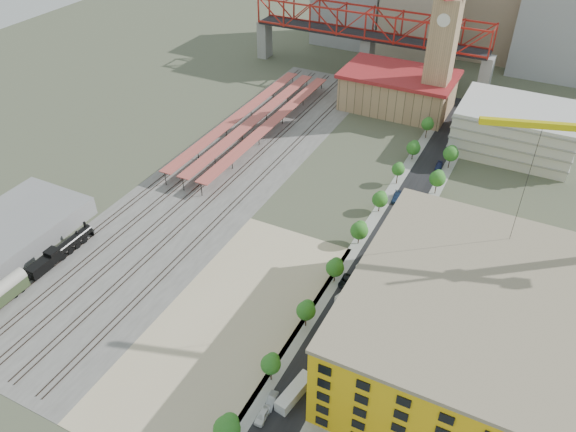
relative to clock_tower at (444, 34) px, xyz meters
The scene contains 31 objects.
ground 85.36m from the clock_tower, 95.71° to the right, with size 400.00×400.00×0.00m, color #474C38.
ballast_strip 81.63m from the clock_tower, 125.15° to the right, with size 36.00×165.00×0.06m, color #605E59.
dirt_lot 115.74m from the clock_tower, 96.14° to the right, with size 28.00×67.00×0.06m, color tan.
street_asphalt 71.48m from the clock_tower, 82.98° to the right, with size 12.00×170.00×0.06m, color black.
sidewalk_west 71.08m from the clock_tower, 87.80° to the right, with size 3.00×170.00×0.04m, color gray.
sidewalk_east 72.31m from the clock_tower, 78.27° to the right, with size 3.00×170.00×0.04m, color gray.
construction_pad 110.41m from the clock_tower, 69.69° to the right, with size 50.00×90.00×0.06m, color gray.
rail_tracks 82.57m from the clock_tower, 126.24° to the right, with size 26.56×160.00×0.18m.
platform_canopies 65.08m from the clock_tower, 144.47° to the right, with size 16.00×80.00×4.12m.
station_hall 25.65m from the clock_tower, behind, with size 38.00×24.00×13.10m.
clock_tower is the anchor object (origin of this frame).
parking_garage 36.81m from the clock_tower, 19.64° to the right, with size 34.00×26.00×14.00m, color silver.
truss_bridge 42.56m from the clock_tower, 142.85° to the left, with size 94.00×9.60×25.60m.
construction_building 107.36m from the clock_tower, 71.22° to the right, with size 44.60×50.60×18.80m.
warehouse 135.13m from the clock_tower, 123.93° to the right, with size 22.00×32.00×5.00m, color gray.
street_trees 80.70m from the clock_tower, 83.91° to the right, with size 15.40×124.40×8.00m.
skyline 62.60m from the clock_tower, 90.49° to the left, with size 133.00×46.00×60.00m.
distant_hills 213.32m from the clock_tower, 78.30° to the left, with size 647.00×264.00×227.00m.
locomotive 127.81m from the clock_tower, 117.65° to the right, with size 2.64×20.35×5.09m.
site_trailer_a 124.75m from the clock_tower, 86.23° to the right, with size 2.35×8.93×2.44m, color silver.
site_trailer_b 106.16m from the clock_tower, 85.53° to the right, with size 2.38×9.03×2.47m, color silver.
site_trailer_c 97.37m from the clock_tower, 85.09° to the right, with size 2.34×8.90×2.44m, color silver.
site_trailer_d 86.38m from the clock_tower, 84.39° to the right, with size 2.38×9.04×2.47m, color silver.
car_0 130.95m from the clock_tower, 87.76° to the right, with size 1.71×4.25×1.45m, color white.
car_1 127.70m from the clock_tower, 87.70° to the right, with size 1.44×4.14×1.36m, color #98999D.
car_2 93.99m from the clock_tower, 86.80° to the right, with size 2.18×4.73×1.32m, color black.
car_3 60.01m from the clock_tower, 84.60° to the right, with size 2.12×5.21×1.51m, color navy.
car_4 109.67m from the clock_tower, 84.05° to the right, with size 1.76×4.37×1.49m, color white.
car_5 97.97m from the clock_tower, 83.27° to the right, with size 1.45×4.16×1.37m, color gray.
car_6 87.41m from the clock_tower, 82.37° to the right, with size 2.32×5.03×1.40m, color black.
car_7 43.51m from the clock_tower, 70.69° to the right, with size 1.82×4.48×1.30m, color navy.
Camera 1 is at (43.07, -97.54, 86.46)m, focal length 35.00 mm.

